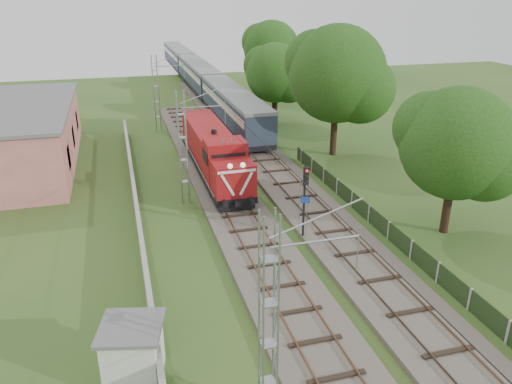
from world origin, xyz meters
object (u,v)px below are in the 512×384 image
object	(u,v)px
signal_post	(305,190)
coach_rake	(198,74)
locomotive	(213,151)
relay_hut	(133,352)

from	to	relation	value
signal_post	coach_rake	bearing A→B (deg)	87.67
locomotive	relay_hut	distance (m)	22.77
locomotive	relay_hut	world-z (taller)	locomotive
coach_rake	signal_post	distance (m)	49.44
locomotive	signal_post	world-z (taller)	signal_post
signal_post	relay_hut	size ratio (longest dim) A/B	1.69
coach_rake	locomotive	bearing A→B (deg)	-97.72
coach_rake	signal_post	size ratio (longest dim) A/B	14.05
signal_post	relay_hut	world-z (taller)	signal_post
locomotive	relay_hut	size ratio (longest dim) A/B	5.76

